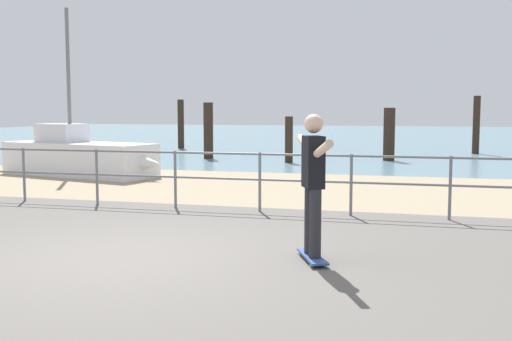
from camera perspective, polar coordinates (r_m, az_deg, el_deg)
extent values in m
cube|color=#605B56|center=(6.77, -16.26, -9.81)|extent=(24.00, 10.00, 0.04)
cube|color=tan|center=(14.09, 0.95, -1.57)|extent=(24.00, 6.00, 0.04)
cube|color=slate|center=(41.73, 10.49, 3.17)|extent=(72.00, 50.00, 0.04)
cylinder|color=slate|center=(12.63, -20.81, -0.39)|extent=(0.05, 0.05, 1.05)
cylinder|color=slate|center=(11.78, -14.60, -0.62)|extent=(0.05, 0.05, 1.05)
cylinder|color=slate|center=(11.08, -7.53, -0.87)|extent=(0.05, 0.05, 1.05)
cylinder|color=slate|center=(10.58, 0.36, -1.14)|extent=(0.05, 0.05, 1.05)
cylinder|color=slate|center=(10.29, 8.86, -1.40)|extent=(0.05, 0.05, 1.05)
cylinder|color=slate|center=(10.24, 17.64, -1.63)|extent=(0.05, 0.05, 1.05)
cylinder|color=slate|center=(11.04, -7.56, 1.68)|extent=(12.58, 0.04, 0.04)
cylinder|color=slate|center=(11.08, -7.53, -0.60)|extent=(12.58, 0.04, 0.04)
cube|color=silver|center=(17.10, -16.17, 1.01)|extent=(4.61, 2.42, 0.90)
cone|color=silver|center=(15.62, -10.48, 0.71)|extent=(1.25, 1.01, 0.77)
cylinder|color=slate|center=(17.29, -17.08, 8.44)|extent=(0.10, 0.10, 3.57)
cube|color=silver|center=(17.49, -17.62, 3.36)|extent=(1.38, 1.16, 0.50)
cube|color=#334C8C|center=(7.26, 5.27, -7.97)|extent=(0.50, 0.81, 0.02)
cylinder|color=#3FBF59|center=(7.03, 6.45, -8.80)|extent=(0.05, 0.07, 0.06)
cylinder|color=#3FBF59|center=(6.99, 5.17, -8.87)|extent=(0.05, 0.07, 0.06)
cylinder|color=#3FBF59|center=(7.55, 5.36, -7.76)|extent=(0.05, 0.07, 0.06)
cylinder|color=#3FBF59|center=(7.52, 4.17, -7.81)|extent=(0.05, 0.07, 0.06)
cylinder|color=#26262B|center=(7.06, 5.53, -4.95)|extent=(0.14, 0.14, 0.80)
cylinder|color=#26262B|center=(7.29, 5.08, -4.60)|extent=(0.14, 0.14, 0.80)
cube|color=black|center=(7.08, 5.36, 0.81)|extent=(0.33, 0.41, 0.60)
sphere|color=beige|center=(7.06, 5.39, 4.37)|extent=(0.22, 0.22, 0.22)
cylinder|color=beige|center=(6.64, 6.28, 2.02)|extent=(0.30, 0.54, 0.23)
cylinder|color=beige|center=(7.50, 4.57, 2.46)|extent=(0.30, 0.54, 0.23)
cylinder|color=#332319|center=(28.11, -7.02, 4.31)|extent=(0.29, 0.29, 2.23)
cylinder|color=#332319|center=(22.15, -4.47, 3.71)|extent=(0.35, 0.35, 2.03)
cylinder|color=#332319|center=(20.39, 3.08, 2.87)|extent=(0.26, 0.26, 1.55)
cylinder|color=#332319|center=(21.66, 12.30, 3.30)|extent=(0.39, 0.39, 1.84)
cylinder|color=#332319|center=(25.92, 19.84, 4.00)|extent=(0.27, 0.27, 2.33)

